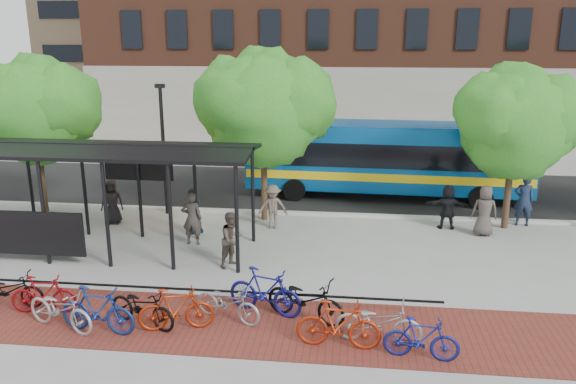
# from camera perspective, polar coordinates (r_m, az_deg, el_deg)

# --- Properties ---
(ground) EXTENTS (160.00, 160.00, 0.00)m
(ground) POSITION_cam_1_polar(r_m,az_deg,el_deg) (18.51, 5.27, -6.26)
(ground) COLOR #9E9E99
(ground) RESTS_ON ground
(asphalt_street) EXTENTS (160.00, 8.00, 0.01)m
(asphalt_street) POSITION_cam_1_polar(r_m,az_deg,el_deg) (26.11, 5.73, 0.23)
(asphalt_street) COLOR black
(asphalt_street) RESTS_ON ground
(curb) EXTENTS (160.00, 0.25, 0.12)m
(curb) POSITION_cam_1_polar(r_m,az_deg,el_deg) (22.26, 5.54, -2.32)
(curb) COLOR #B7B7B2
(curb) RESTS_ON ground
(brick_strip) EXTENTS (24.00, 3.00, 0.01)m
(brick_strip) POSITION_cam_1_polar(r_m,az_deg,el_deg) (14.17, -3.62, -13.39)
(brick_strip) COLOR maroon
(brick_strip) RESTS_ON ground
(bike_rack_rail) EXTENTS (12.00, 0.05, 0.95)m
(bike_rack_rail) POSITION_cam_1_polar(r_m,az_deg,el_deg) (15.21, -7.94, -11.40)
(bike_rack_rail) COLOR black
(bike_rack_rail) RESTS_ON ground
(bus_shelter) EXTENTS (10.60, 3.07, 3.60)m
(bus_shelter) POSITION_cam_1_polar(r_m,az_deg,el_deg) (19.11, -19.74, 2.98)
(bus_shelter) COLOR black
(bus_shelter) RESTS_ON ground
(tree_a) EXTENTS (4.90, 4.00, 6.18)m
(tree_a) POSITION_cam_1_polar(r_m,az_deg,el_deg) (24.04, -24.20, 7.93)
(tree_a) COLOR #382619
(tree_a) RESTS_ON ground
(tree_b) EXTENTS (5.15, 4.20, 6.47)m
(tree_b) POSITION_cam_1_polar(r_m,az_deg,el_deg) (20.93, -2.25, 8.94)
(tree_b) COLOR #382619
(tree_b) RESTS_ON ground
(tree_c) EXTENTS (4.66, 3.80, 5.92)m
(tree_c) POSITION_cam_1_polar(r_m,az_deg,el_deg) (21.54, 22.32, 6.90)
(tree_c) COLOR #382619
(tree_c) RESTS_ON ground
(lamp_post_left) EXTENTS (0.35, 0.20, 5.12)m
(lamp_post_left) POSITION_cam_1_polar(r_m,az_deg,el_deg) (22.42, -12.54, 4.59)
(lamp_post_left) COLOR black
(lamp_post_left) RESTS_ON ground
(bus) EXTENTS (12.16, 3.28, 3.26)m
(bus) POSITION_cam_1_polar(r_m,az_deg,el_deg) (24.84, 9.98, 3.71)
(bus) COLOR #074B90
(bus) RESTS_ON ground
(bike_0) EXTENTS (1.87, 0.82, 0.96)m
(bike_0) POSITION_cam_1_polar(r_m,az_deg,el_deg) (16.49, -26.50, -8.93)
(bike_0) COLOR black
(bike_0) RESTS_ON ground
(bike_1) EXTENTS (1.73, 0.66, 1.02)m
(bike_1) POSITION_cam_1_polar(r_m,az_deg,el_deg) (15.79, -23.59, -9.53)
(bike_1) COLOR maroon
(bike_1) RESTS_ON ground
(bike_2) EXTENTS (2.15, 1.35, 1.06)m
(bike_2) POSITION_cam_1_polar(r_m,az_deg,el_deg) (14.81, -22.12, -10.93)
(bike_2) COLOR #A0A0A2
(bike_2) RESTS_ON ground
(bike_3) EXTENTS (2.00, 0.81, 1.17)m
(bike_3) POSITION_cam_1_polar(r_m,az_deg,el_deg) (14.32, -18.82, -11.30)
(bike_3) COLOR navy
(bike_3) RESTS_ON ground
(bike_4) EXTENTS (2.05, 1.33, 1.02)m
(bike_4) POSITION_cam_1_polar(r_m,az_deg,el_deg) (14.36, -14.59, -11.20)
(bike_4) COLOR black
(bike_4) RESTS_ON ground
(bike_5) EXTENTS (1.89, 0.96, 1.09)m
(bike_5) POSITION_cam_1_polar(r_m,az_deg,el_deg) (13.97, -11.31, -11.60)
(bike_5) COLOR #9A290E
(bike_5) RESTS_ON ground
(bike_6) EXTENTS (1.96, 1.28, 0.97)m
(bike_6) POSITION_cam_1_polar(r_m,az_deg,el_deg) (14.25, -6.12, -11.08)
(bike_6) COLOR gray
(bike_6) RESTS_ON ground
(bike_7) EXTENTS (2.12, 1.18, 1.22)m
(bike_7) POSITION_cam_1_polar(r_m,az_deg,el_deg) (14.45, -2.35, -10.05)
(bike_7) COLOR navy
(bike_7) RESTS_ON ground
(bike_8) EXTENTS (2.27, 1.54, 1.13)m
(bike_8) POSITION_cam_1_polar(r_m,az_deg,el_deg) (14.16, 1.80, -10.83)
(bike_8) COLOR black
(bike_8) RESTS_ON ground
(bike_9) EXTENTS (1.96, 0.66, 1.16)m
(bike_9) POSITION_cam_1_polar(r_m,az_deg,el_deg) (13.04, 5.15, -13.26)
(bike_9) COLOR #9D270E
(bike_9) RESTS_ON ground
(bike_10) EXTENTS (2.05, 0.89, 1.05)m
(bike_10) POSITION_cam_1_polar(r_m,az_deg,el_deg) (13.38, 9.17, -12.90)
(bike_10) COLOR #99999B
(bike_10) RESTS_ON ground
(bike_11) EXTENTS (1.69, 0.66, 0.99)m
(bike_11) POSITION_cam_1_polar(r_m,az_deg,el_deg) (12.95, 13.40, -14.30)
(bike_11) COLOR navy
(bike_11) RESTS_ON ground
(pedestrian_0) EXTENTS (0.92, 0.70, 1.70)m
(pedestrian_0) POSITION_cam_1_polar(r_m,az_deg,el_deg) (22.14, -17.44, -0.95)
(pedestrian_0) COLOR black
(pedestrian_0) RESTS_ON ground
(pedestrian_1) EXTENTS (0.69, 0.46, 1.84)m
(pedestrian_1) POSITION_cam_1_polar(r_m,az_deg,el_deg) (19.25, -9.73, -2.65)
(pedestrian_1) COLOR #36302B
(pedestrian_1) RESTS_ON ground
(pedestrian_2) EXTENTS (1.03, 0.98, 1.67)m
(pedestrian_2) POSITION_cam_1_polar(r_m,az_deg,el_deg) (20.36, -9.74, -1.90)
(pedestrian_2) COLOR #1B2C40
(pedestrian_2) RESTS_ON ground
(pedestrian_3) EXTENTS (1.14, 0.74, 1.66)m
(pedestrian_3) POSITION_cam_1_polar(r_m,az_deg,el_deg) (20.56, -1.55, -1.52)
(pedestrian_3) COLOR brown
(pedestrian_3) RESTS_ON ground
(pedestrian_5) EXTENTS (1.57, 0.59, 1.66)m
(pedestrian_5) POSITION_cam_1_polar(r_m,az_deg,el_deg) (21.36, 15.90, -1.46)
(pedestrian_5) COLOR black
(pedestrian_5) RESTS_ON ground
(pedestrian_6) EXTENTS (0.92, 0.62, 1.82)m
(pedestrian_6) POSITION_cam_1_polar(r_m,az_deg,el_deg) (21.00, 19.34, -1.81)
(pedestrian_6) COLOR #473D39
(pedestrian_6) RESTS_ON ground
(pedestrian_7) EXTENTS (0.74, 0.51, 1.97)m
(pedestrian_7) POSITION_cam_1_polar(r_m,az_deg,el_deg) (22.62, 22.83, -0.77)
(pedestrian_7) COLOR #1A253E
(pedestrian_7) RESTS_ON ground
(pedestrian_8) EXTENTS (1.01, 1.06, 1.73)m
(pedestrian_8) POSITION_cam_1_polar(r_m,az_deg,el_deg) (17.28, -5.69, -4.81)
(pedestrian_8) COLOR #4E433A
(pedestrian_8) RESTS_ON ground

